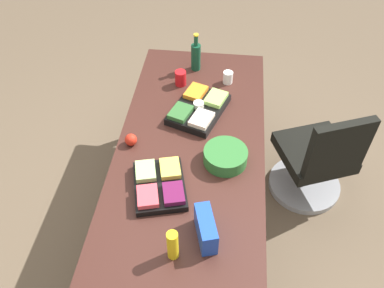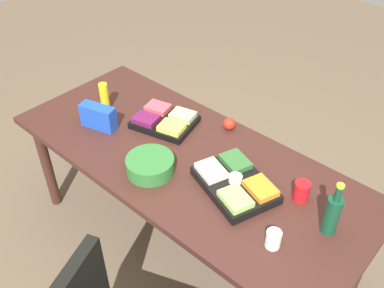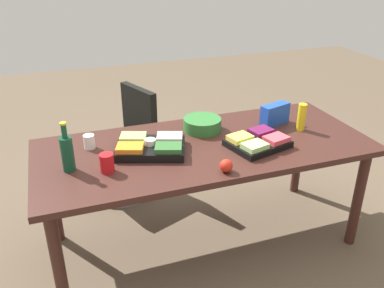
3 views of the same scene
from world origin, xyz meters
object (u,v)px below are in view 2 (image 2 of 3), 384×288
at_px(mustard_bottle, 104,97).
at_px(paper_cup, 273,239).
at_px(chip_bag_blue, 98,117).
at_px(salad_bowl, 150,165).
at_px(veggie_tray, 235,183).
at_px(conference_table, 186,167).
at_px(wine_bottle, 332,214).
at_px(red_solo_cup, 301,191).
at_px(fruit_platter, 165,120).
at_px(apple_red, 229,124).

xyz_separation_m(mustard_bottle, paper_cup, (-1.42, 0.20, -0.05)).
distance_m(chip_bag_blue, salad_bowl, 0.53).
xyz_separation_m(veggie_tray, salad_bowl, (0.42, 0.20, 0.01)).
distance_m(conference_table, wine_bottle, 0.88).
height_order(red_solo_cup, fruit_platter, red_solo_cup).
bearing_deg(red_solo_cup, chip_bag_blue, 13.15).
distance_m(paper_cup, veggie_tray, 0.39).
relative_size(wine_bottle, fruit_platter, 0.71).
distance_m(conference_table, red_solo_cup, 0.68).
xyz_separation_m(mustard_bottle, salad_bowl, (-0.65, 0.22, -0.05)).
bearing_deg(wine_bottle, fruit_platter, -4.09).
height_order(fruit_platter, salad_bowl, salad_bowl).
height_order(mustard_bottle, veggie_tray, mustard_bottle).
xyz_separation_m(apple_red, veggie_tray, (-0.34, 0.39, -0.00)).
bearing_deg(fruit_platter, veggie_tray, 167.01).
distance_m(conference_table, salad_bowl, 0.26).
distance_m(red_solo_cup, chip_bag_blue, 1.27).
relative_size(apple_red, red_solo_cup, 0.69).
bearing_deg(veggie_tray, salad_bowl, 25.64).
xyz_separation_m(wine_bottle, veggie_tray, (0.49, 0.07, -0.08)).
xyz_separation_m(veggie_tray, fruit_platter, (0.66, -0.15, -0.00)).
height_order(mustard_bottle, paper_cup, mustard_bottle).
height_order(paper_cup, veggie_tray, paper_cup).
bearing_deg(red_solo_cup, salad_bowl, 26.85).
bearing_deg(mustard_bottle, salad_bowl, 161.28).
distance_m(wine_bottle, mustard_bottle, 1.56).
relative_size(paper_cup, salad_bowl, 0.34).
bearing_deg(chip_bag_blue, mustard_bottle, -50.65).
distance_m(mustard_bottle, chip_bag_blue, 0.19).
height_order(wine_bottle, chip_bag_blue, wine_bottle).
xyz_separation_m(red_solo_cup, fruit_platter, (0.96, 0.01, -0.02)).
height_order(mustard_bottle, red_solo_cup, mustard_bottle).
bearing_deg(conference_table, fruit_platter, -23.85).
bearing_deg(fruit_platter, mustard_bottle, 18.60).
bearing_deg(conference_table, veggie_tray, 177.12).
bearing_deg(apple_red, salad_bowl, 82.38).
bearing_deg(red_solo_cup, veggie_tray, 28.54).
bearing_deg(red_solo_cup, fruit_platter, 0.34).
relative_size(apple_red, paper_cup, 0.84).
bearing_deg(conference_table, red_solo_cup, -167.77).
distance_m(conference_table, chip_bag_blue, 0.63).
height_order(red_solo_cup, salad_bowl, red_solo_cup).
xyz_separation_m(paper_cup, salad_bowl, (0.77, 0.02, -0.00)).
bearing_deg(red_solo_cup, apple_red, -19.70).
bearing_deg(mustard_bottle, red_solo_cup, -174.06).
bearing_deg(salad_bowl, mustard_bottle, -18.72).
distance_m(apple_red, paper_cup, 0.89).
xyz_separation_m(conference_table, salad_bowl, (0.06, 0.22, 0.12)).
distance_m(mustard_bottle, veggie_tray, 1.07).
bearing_deg(chip_bag_blue, wine_bottle, -172.06).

